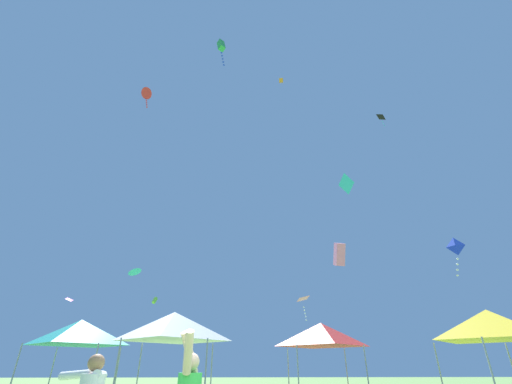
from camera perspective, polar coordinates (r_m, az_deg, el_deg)
name	(u,v)px	position (r m, az deg, el deg)	size (l,w,h in m)	color
canopy_tent_yellow	(490,325)	(14.87, 34.78, -17.91)	(3.08, 3.08, 3.30)	#9E9EA3
canopy_tent_white	(173,326)	(14.03, -13.76, -21.15)	(3.16, 3.16, 3.38)	#9E9EA3
canopy_tent_teal	(79,332)	(16.81, -27.67, -20.23)	(3.06, 3.06, 3.28)	#9E9EA3
canopy_tent_red	(322,335)	(17.06, 11.00, -22.55)	(3.11, 3.11, 3.33)	#9E9EA3
kite_pink_diamond	(303,300)	(34.21, 7.95, -17.58)	(1.40, 1.40, 2.21)	pink
kite_lime_box	(155,300)	(34.48, -16.72, -17.11)	(0.43, 0.61, 0.64)	#75D138
kite_magenta_diamond	(70,299)	(36.13, -28.95, -15.54)	(0.95, 0.93, 0.42)	#D6389E
kite_black_diamond	(381,117)	(38.86, 20.41, 11.75)	(0.79, 0.64, 1.69)	black
kite_blue_diamond	(456,248)	(18.97, 30.64, -8.09)	(0.75, 0.72, 1.81)	blue
kite_pink_box	(339,254)	(20.01, 13.89, -10.17)	(0.59, 0.98, 1.34)	pink
kite_green_box	(221,46)	(31.68, -5.89, 23.26)	(0.83, 0.89, 2.80)	green
kite_orange_box	(281,81)	(32.93, 4.25, 18.24)	(0.47, 0.92, 0.82)	orange
kite_cyan_delta	(135,271)	(28.64, -19.80, -12.49)	(1.27, 1.30, 0.57)	#2DB7CC
kite_red_delta	(147,94)	(25.47, -17.95, 15.49)	(1.02, 0.92, 1.72)	red
kite_cyan_diamond	(347,184)	(26.92, 15.04, 1.28)	(1.13, 1.11, 1.05)	#2DB7CC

